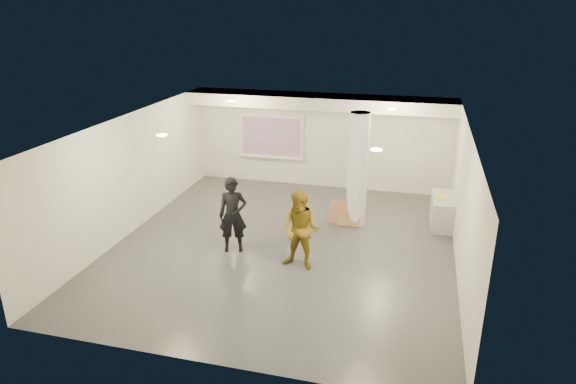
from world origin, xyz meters
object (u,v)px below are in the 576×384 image
(woman, at_px, (233,215))
(column, at_px, (358,170))
(projection_screen, at_px, (272,137))
(credenza, at_px, (442,211))
(man, at_px, (301,230))

(woman, bearing_deg, column, 24.10)
(projection_screen, xyz_separation_m, credenza, (5.32, -2.19, -1.14))
(projection_screen, bearing_deg, man, -67.48)
(credenza, height_order, man, man)
(column, xyz_separation_m, credenza, (2.22, 0.46, -1.11))
(credenza, bearing_deg, man, -135.54)
(credenza, height_order, woman, woman)
(credenza, distance_m, man, 4.48)
(woman, xyz_separation_m, man, (1.73, -0.43, 0.00))
(column, relative_size, woman, 1.66)
(projection_screen, bearing_deg, woman, -84.13)
(projection_screen, xyz_separation_m, woman, (0.51, -4.97, -0.62))
(woman, height_order, man, man)
(column, xyz_separation_m, woman, (-2.59, -2.32, -0.60))
(projection_screen, bearing_deg, credenza, -22.42)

